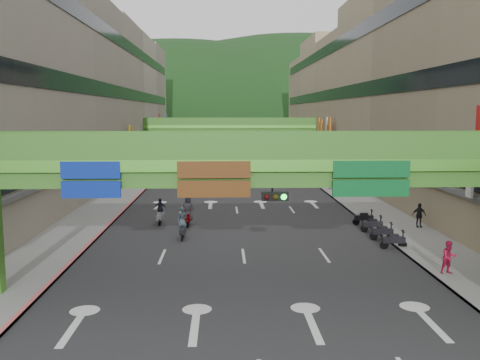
{
  "coord_description": "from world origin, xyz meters",
  "views": [
    {
      "loc": [
        -1.14,
        -16.79,
        7.93
      ],
      "look_at": [
        0.0,
        18.0,
        3.5
      ],
      "focal_mm": 40.0,
      "sensor_mm": 36.0,
      "label": 1
    }
  ],
  "objects": [
    {
      "name": "ground",
      "position": [
        0.0,
        0.0,
        0.0
      ],
      "size": [
        320.0,
        320.0,
        0.0
      ],
      "primitive_type": "plane",
      "color": "black",
      "rests_on": "ground"
    },
    {
      "name": "pedestrian_dark",
      "position": [
        12.2,
        18.48,
        0.83
      ],
      "size": [
        0.98,
        0.43,
        1.65
      ],
      "primitive_type": "imported",
      "rotation": [
        0.0,
        0.0,
        0.03
      ],
      "color": "black",
      "rests_on": "ground"
    },
    {
      "name": "pedestrian_red",
      "position": [
        9.8,
        8.0,
        0.81
      ],
      "size": [
        0.89,
        0.76,
        1.61
      ],
      "primitive_type": "imported",
      "rotation": [
        0.0,
        0.0,
        0.21
      ],
      "color": "#B3153F",
      "rests_on": "ground"
    },
    {
      "name": "car_silver",
      "position": [
        -5.49,
        49.77,
        0.66
      ],
      "size": [
        1.82,
        4.14,
        1.32
      ],
      "primitive_type": "imported",
      "rotation": [
        0.0,
        0.0,
        -0.11
      ],
      "color": "#A9A7AF",
      "rests_on": "ground"
    },
    {
      "name": "sidewalk_left",
      "position": [
        -11.0,
        50.0,
        0.07
      ],
      "size": [
        4.0,
        140.0,
        0.15
      ],
      "primitive_type": "cube",
      "color": "gray",
      "rests_on": "ground"
    },
    {
      "name": "building_row_left",
      "position": [
        -18.93,
        50.0,
        9.46
      ],
      "size": [
        12.8,
        95.0,
        19.0
      ],
      "color": "#9E937F",
      "rests_on": "ground"
    },
    {
      "name": "curb_left",
      "position": [
        -9.1,
        50.0,
        0.09
      ],
      "size": [
        0.2,
        140.0,
        0.18
      ],
      "primitive_type": "cube",
      "color": "#CC5959",
      "rests_on": "ground"
    },
    {
      "name": "hill_right",
      "position": [
        25.0,
        180.0,
        0.0
      ],
      "size": [
        208.0,
        176.0,
        128.0
      ],
      "primitive_type": "ellipsoid",
      "color": "#1C4419",
      "rests_on": "ground"
    },
    {
      "name": "scooter_rider_mid",
      "position": [
        -0.27,
        37.77,
        1.11
      ],
      "size": [
        0.91,
        1.6,
        2.13
      ],
      "color": "black",
      "rests_on": "ground"
    },
    {
      "name": "building_row_right",
      "position": [
        18.93,
        50.0,
        9.46
      ],
      "size": [
        12.8,
        95.0,
        19.0
      ],
      "color": "gray",
      "rests_on": "ground"
    },
    {
      "name": "scooter_rider_near",
      "position": [
        -3.67,
        16.15,
        0.94
      ],
      "size": [
        0.61,
        1.6,
        2.02
      ],
      "color": "black",
      "rests_on": "ground"
    },
    {
      "name": "scooter_rider_far",
      "position": [
        -3.58,
        19.99,
        1.1
      ],
      "size": [
        0.89,
        1.6,
        2.16
      ],
      "color": "#730005",
      "rests_on": "ground"
    },
    {
      "name": "bunting_string",
      "position": [
        0.0,
        30.0,
        5.96
      ],
      "size": [
        26.0,
        0.36,
        0.47
      ],
      "color": "black",
      "rests_on": "ground"
    },
    {
      "name": "road_slab",
      "position": [
        0.0,
        50.0,
        0.01
      ],
      "size": [
        18.0,
        140.0,
        0.02
      ],
      "primitive_type": "cube",
      "color": "#28282B",
      "rests_on": "ground"
    },
    {
      "name": "pedestrian_blue",
      "position": [
        9.8,
        37.09,
        0.76
      ],
      "size": [
        0.76,
        0.54,
        1.52
      ],
      "primitive_type": "imported",
      "rotation": [
        0.0,
        0.0,
        3.27
      ],
      "color": "navy",
      "rests_on": "ground"
    },
    {
      "name": "parked_scooter_row",
      "position": [
        8.8,
        16.59,
        0.52
      ],
      "size": [
        1.6,
        7.15,
        1.08
      ],
      "color": "black",
      "rests_on": "ground"
    },
    {
      "name": "curb_right",
      "position": [
        9.1,
        50.0,
        0.09
      ],
      "size": [
        0.2,
        140.0,
        0.18
      ],
      "primitive_type": "cube",
      "color": "gray",
      "rests_on": "ground"
    },
    {
      "name": "overpass_near",
      "position": [
        0.93,
        5.38,
        5.21
      ],
      "size": [
        28.0,
        12.27,
        7.1
      ],
      "color": "#4C9E2D",
      "rests_on": "ground"
    },
    {
      "name": "scooter_rider_left",
      "position": [
        -5.6,
        20.68,
        0.93
      ],
      "size": [
        0.92,
        1.6,
        1.88
      ],
      "color": "gray",
      "rests_on": "ground"
    },
    {
      "name": "hill_left",
      "position": [
        -15.0,
        160.0,
        0.0
      ],
      "size": [
        168.0,
        140.0,
        112.0
      ],
      "primitive_type": "ellipsoid",
      "color": "#1C4419",
      "rests_on": "ground"
    },
    {
      "name": "sidewalk_right",
      "position": [
        11.0,
        50.0,
        0.07
      ],
      "size": [
        4.0,
        140.0,
        0.15
      ],
      "primitive_type": "cube",
      "color": "gray",
      "rests_on": "ground"
    },
    {
      "name": "car_yellow",
      "position": [
        0.07,
        65.5,
        0.74
      ],
      "size": [
        2.13,
        4.48,
        1.48
      ],
      "primitive_type": "imported",
      "rotation": [
        0.0,
        0.0,
        0.09
      ],
      "color": "yellow",
      "rests_on": "ground"
    },
    {
      "name": "overpass_far",
      "position": [
        0.0,
        65.0,
        5.4
      ],
      "size": [
        28.0,
        2.2,
        7.1
      ],
      "color": "#4C9E2D",
      "rests_on": "ground"
    }
  ]
}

